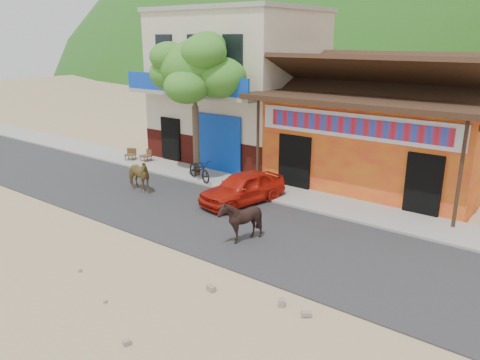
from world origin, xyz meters
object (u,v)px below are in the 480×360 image
(cow_tan, at_px, (137,175))
(red_car, at_px, (243,188))
(cow_dark, at_px, (241,220))
(cafe_chair_right, at_px, (130,150))
(scooter, at_px, (199,170))
(tree, at_px, (195,106))
(cafe_chair_left, at_px, (145,151))

(cow_tan, height_order, red_car, cow_tan)
(cow_dark, xyz_separation_m, cafe_chair_right, (-9.98, 4.23, -0.08))
(scooter, height_order, cafe_chair_right, cafe_chair_right)
(cafe_chair_right, bearing_deg, red_car, -39.20)
(cow_dark, xyz_separation_m, red_car, (-1.98, 2.74, -0.08))
(tree, height_order, cafe_chair_left, tree)
(cow_dark, height_order, cafe_chair_right, cow_dark)
(cafe_chair_right, bearing_deg, tree, -28.78)
(red_car, distance_m, scooter, 3.16)
(red_car, bearing_deg, tree, 169.56)
(tree, distance_m, red_car, 4.62)
(tree, xyz_separation_m, red_car, (3.60, -1.48, -2.50))
(tree, relative_size, cafe_chair_left, 6.00)
(red_car, bearing_deg, scooter, 173.83)
(tree, distance_m, scooter, 2.67)
(cow_dark, relative_size, red_car, 0.39)
(cafe_chair_right, bearing_deg, cow_tan, -65.38)
(scooter, bearing_deg, tree, 70.49)
(cafe_chair_left, height_order, cafe_chair_right, cafe_chair_left)
(cafe_chair_left, bearing_deg, cafe_chair_right, -147.39)
(cow_tan, height_order, cow_dark, cow_dark)
(tree, bearing_deg, cafe_chair_left, 175.40)
(cow_tan, height_order, cafe_chair_left, cow_tan)
(scooter, height_order, cafe_chair_left, cafe_chair_left)
(cow_dark, distance_m, cafe_chair_right, 10.84)
(cow_dark, distance_m, red_car, 3.39)
(cow_dark, bearing_deg, cow_tan, -130.57)
(tree, distance_m, cafe_chair_left, 4.40)
(cow_tan, distance_m, red_car, 4.37)
(cow_tan, relative_size, scooter, 0.89)
(tree, xyz_separation_m, scooter, (0.60, -0.50, -2.55))
(cow_tan, distance_m, cafe_chair_right, 4.80)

